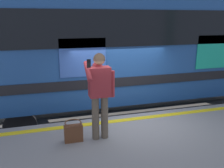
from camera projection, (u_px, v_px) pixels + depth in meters
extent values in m
plane|color=#4C4742|center=(125.00, 149.00, 6.28)|extent=(24.12, 24.12, 0.00)
cube|color=yellow|center=(130.00, 119.00, 5.75)|extent=(15.76, 0.16, 0.01)
cube|color=slate|center=(111.00, 126.00, 7.45)|extent=(20.90, 0.08, 0.16)
cube|color=slate|center=(100.00, 109.00, 8.78)|extent=(20.90, 0.08, 0.16)
cube|color=#1E478C|center=(134.00, 44.00, 7.75)|extent=(10.79, 2.85, 3.05)
cube|color=black|center=(155.00, 28.00, 6.28)|extent=(10.25, 0.03, 0.90)
cube|color=black|center=(153.00, 80.00, 6.64)|extent=(10.25, 0.03, 0.24)
cube|color=#19A58C|center=(214.00, 52.00, 6.96)|extent=(1.14, 0.02, 0.94)
cube|color=#3359B2|center=(83.00, 58.00, 5.94)|extent=(1.14, 0.02, 0.94)
cylinder|color=black|center=(20.00, 126.00, 6.24)|extent=(0.84, 0.12, 0.84)
cylinder|color=black|center=(25.00, 99.00, 8.35)|extent=(0.84, 0.12, 0.84)
cylinder|color=black|center=(201.00, 84.00, 10.25)|extent=(0.84, 0.12, 0.84)
cylinder|color=brown|center=(105.00, 117.00, 4.78)|extent=(0.14, 0.14, 0.87)
cylinder|color=brown|center=(96.00, 118.00, 4.73)|extent=(0.14, 0.14, 0.87)
cube|color=maroon|center=(100.00, 82.00, 4.57)|extent=(0.40, 0.24, 0.56)
sphere|color=maroon|center=(97.00, 67.00, 4.65)|extent=(0.20, 0.20, 0.20)
sphere|color=#997051|center=(99.00, 59.00, 4.46)|extent=(0.22, 0.22, 0.22)
cylinder|color=maroon|center=(112.00, 84.00, 4.65)|extent=(0.09, 0.09, 0.51)
cylinder|color=maroon|center=(88.00, 71.00, 4.37)|extent=(0.09, 0.42, 0.33)
cube|color=black|center=(89.00, 64.00, 4.24)|extent=(0.07, 0.02, 0.15)
cube|color=#59331E|center=(73.00, 133.00, 4.69)|extent=(0.35, 0.14, 0.33)
torus|color=#59331E|center=(73.00, 122.00, 4.63)|extent=(0.32, 0.32, 0.02)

